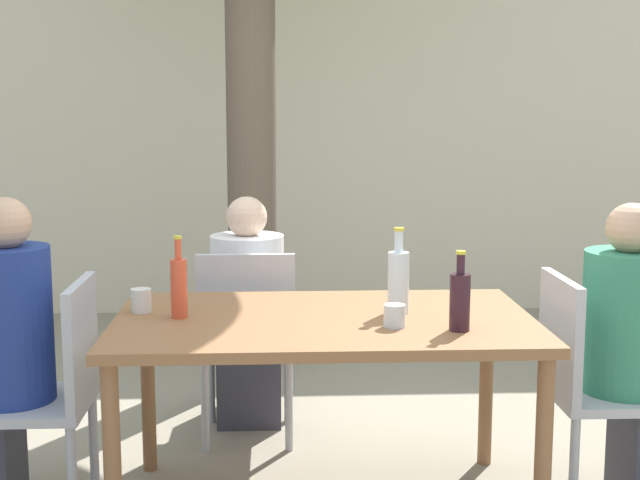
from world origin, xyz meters
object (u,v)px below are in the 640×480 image
Objects in this scene: patio_chair_2 at (247,334)px; drinking_glass_0 at (394,316)px; patio_chair_1 at (587,377)px; dining_table_front at (324,337)px; patio_chair_0 at (53,385)px; person_seated_2 at (249,324)px; wine_bottle_0 at (460,300)px; water_bottle_1 at (398,280)px; drinking_glass_1 at (141,300)px; soda_bottle_2 at (179,286)px.

patio_chair_2 reaches higher than drinking_glass_0.
patio_chair_1 is 1.52m from patio_chair_2.
dining_table_front is 0.80m from patio_chair_2.
patio_chair_0 is 1.19m from person_seated_2.
wine_bottle_0 is at bearing 123.79° from person_seated_2.
drinking_glass_1 is (-0.99, 0.06, -0.08)m from water_bottle_1.
wine_bottle_0 is at bearing 130.05° from patio_chair_2.
patio_chair_2 is 0.82m from soda_bottle_2.
person_seated_2 is 0.97m from drinking_glass_1.
wine_bottle_0 is at bearing -16.25° from drinking_glass_1.
soda_bottle_2 is at bearing 76.29° from person_seated_2.
drinking_glass_0 is at bearing -33.35° from dining_table_front.
person_seated_2 is at bearing 76.29° from soda_bottle_2.
person_seated_2 is (-1.34, 0.95, -0.01)m from patio_chair_1.
wine_bottle_0 is at bearing -25.61° from dining_table_front.
drinking_glass_1 is at bearing 163.75° from wine_bottle_0.
drinking_glass_0 is at bearing 82.71° from patio_chair_0.
drinking_glass_0 is (-0.78, -0.16, 0.29)m from patio_chair_1.
patio_chair_1 is 1.76m from drinking_glass_1.
patio_chair_1 is at bearing 90.00° from patio_chair_0.
patio_chair_0 reaches higher than dining_table_front.
person_seated_2 is 3.44× the size of water_bottle_1.
soda_bottle_2 is 0.82m from drinking_glass_0.
person_seated_2 is at bearing -90.00° from patio_chair_2.
patio_chair_2 is 11.09× the size of drinking_glass_0.
patio_chair_0 is at bearing -177.57° from water_bottle_1.
wine_bottle_0 is 0.92× the size of soda_bottle_2.
water_bottle_1 is 1.00m from drinking_glass_1.
person_seated_2 is 12.45× the size of drinking_glass_1.
patio_chair_1 is at bearing 144.65° from person_seated_2.
patio_chair_2 is 1.28m from wine_bottle_0.
patio_chair_1 is 1.00× the size of patio_chair_2.
dining_table_front is 0.72m from drinking_glass_1.
patio_chair_1 is 0.83m from water_bottle_1.
patio_chair_1 is (1.03, 0.00, -0.17)m from dining_table_front.
soda_bottle_2 is at bearing -177.33° from water_bottle_1.
drinking_glass_0 is (0.79, -0.18, -0.08)m from soda_bottle_2.
patio_chair_1 is at bearing 11.81° from drinking_glass_0.
patio_chair_1 is at bearing 152.06° from patio_chair_2.
wine_bottle_0 is (0.79, -1.18, 0.37)m from person_seated_2.
water_bottle_1 is 4.03× the size of drinking_glass_0.
water_bottle_1 reaches higher than wine_bottle_0.
patio_chair_0 is 2.05m from patio_chair_1.
drinking_glass_0 reaches higher than dining_table_front.
soda_bottle_2 is (-0.84, -0.04, -0.01)m from water_bottle_1.
person_seated_2 is at bearing 108.41° from dining_table_front.
water_bottle_1 reaches higher than drinking_glass_1.
person_seated_2 is 1.29m from drinking_glass_0.
dining_table_front is 1.02m from person_seated_2.
patio_chair_0 is at bearing 171.41° from wine_bottle_0.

